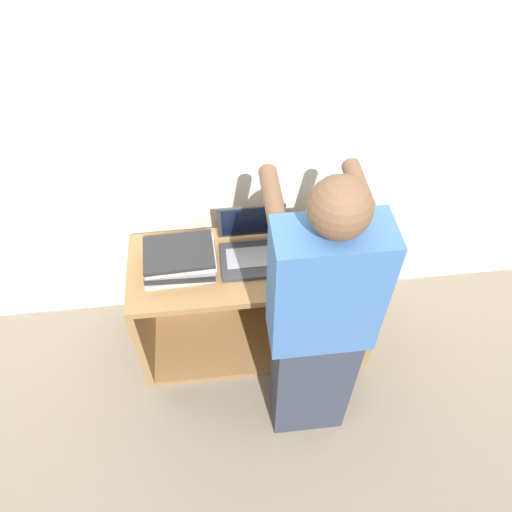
{
  "coord_description": "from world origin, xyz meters",
  "views": [
    {
      "loc": [
        -0.16,
        -1.26,
        2.46
      ],
      "look_at": [
        0.0,
        0.17,
        0.8
      ],
      "focal_mm": 35.0,
      "sensor_mm": 36.0,
      "label": 1
    }
  ],
  "objects_px": {
    "laptop_stack_left": "(180,259)",
    "person": "(318,328)",
    "laptop_stack_right": "(328,245)",
    "laptop_open": "(253,247)"
  },
  "relations": [
    {
      "from": "laptop_stack_left",
      "to": "person",
      "type": "height_order",
      "value": "person"
    },
    {
      "from": "laptop_stack_right",
      "to": "person",
      "type": "relative_size",
      "value": 0.22
    },
    {
      "from": "laptop_stack_right",
      "to": "person",
      "type": "height_order",
      "value": "person"
    },
    {
      "from": "laptop_stack_left",
      "to": "person",
      "type": "bearing_deg",
      "value": -39.56
    },
    {
      "from": "laptop_open",
      "to": "person",
      "type": "relative_size",
      "value": 0.2
    },
    {
      "from": "laptop_open",
      "to": "laptop_stack_left",
      "type": "xyz_separation_m",
      "value": [
        -0.34,
        -0.05,
        0.01
      ]
    },
    {
      "from": "laptop_stack_right",
      "to": "laptop_stack_left",
      "type": "bearing_deg",
      "value": -179.94
    },
    {
      "from": "laptop_stack_left",
      "to": "laptop_stack_right",
      "type": "bearing_deg",
      "value": 0.06
    },
    {
      "from": "laptop_stack_left",
      "to": "laptop_open",
      "type": "bearing_deg",
      "value": 7.58
    },
    {
      "from": "laptop_stack_right",
      "to": "person",
      "type": "xyz_separation_m",
      "value": [
        -0.14,
        -0.45,
        0.02
      ]
    }
  ]
}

